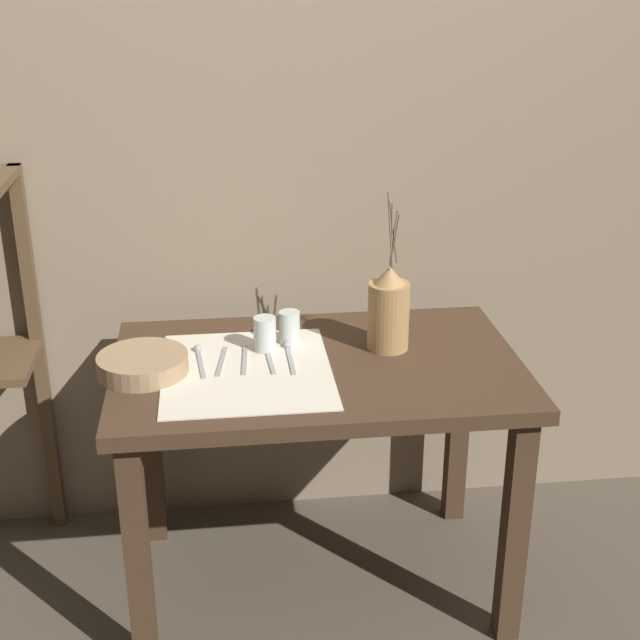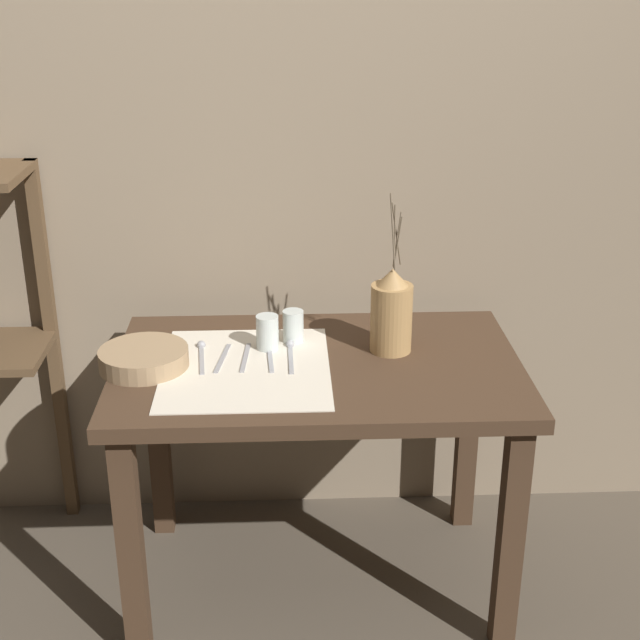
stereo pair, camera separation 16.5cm
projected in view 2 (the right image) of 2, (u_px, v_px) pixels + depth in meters
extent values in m
plane|color=brown|center=(318.00, 580.00, 2.61)|extent=(12.00, 12.00, 0.00)
cube|color=gray|center=(311.00, 142.00, 2.57)|extent=(7.00, 0.06, 2.40)
cube|color=#422D1E|center=(317.00, 369.00, 2.35)|extent=(1.07, 0.68, 0.04)
cube|color=#422D1E|center=(131.00, 549.00, 2.21)|extent=(0.06, 0.06, 0.67)
cube|color=#422D1E|center=(510.00, 539.00, 2.25)|extent=(0.06, 0.06, 0.67)
cube|color=#422D1E|center=(159.00, 437.00, 2.73)|extent=(0.06, 0.06, 0.67)
cube|color=#422D1E|center=(467.00, 430.00, 2.76)|extent=(0.06, 0.06, 0.67)
cube|color=brown|center=(54.00, 350.00, 2.71)|extent=(0.04, 0.04, 1.17)
cube|color=beige|center=(246.00, 368.00, 2.31)|extent=(0.43, 0.49, 0.00)
cylinder|color=#A87F4C|center=(391.00, 318.00, 2.38)|extent=(0.11, 0.11, 0.19)
cone|color=#A87F4C|center=(393.00, 277.00, 2.34)|extent=(0.08, 0.08, 0.05)
cylinder|color=brown|center=(395.00, 237.00, 2.29)|extent=(0.01, 0.01, 0.17)
cylinder|color=brown|center=(397.00, 239.00, 2.32)|extent=(0.02, 0.01, 0.15)
cylinder|color=brown|center=(393.00, 232.00, 2.28)|extent=(0.02, 0.01, 0.20)
cylinder|color=brown|center=(398.00, 242.00, 2.30)|extent=(0.02, 0.02, 0.14)
cylinder|color=brown|center=(396.00, 234.00, 2.30)|extent=(0.04, 0.04, 0.18)
cylinder|color=#9E7F5B|center=(144.00, 358.00, 2.31)|extent=(0.23, 0.23, 0.05)
cylinder|color=silver|center=(267.00, 332.00, 2.40)|extent=(0.06, 0.06, 0.09)
cylinder|color=silver|center=(293.00, 326.00, 2.45)|extent=(0.06, 0.06, 0.09)
cube|color=#939399|center=(202.00, 360.00, 2.35)|extent=(0.03, 0.18, 0.00)
sphere|color=#939399|center=(201.00, 345.00, 2.43)|extent=(0.02, 0.02, 0.02)
cube|color=#939399|center=(223.00, 358.00, 2.36)|extent=(0.04, 0.18, 0.00)
cube|color=#939399|center=(245.00, 357.00, 2.36)|extent=(0.02, 0.18, 0.00)
cube|color=#939399|center=(270.00, 358.00, 2.36)|extent=(0.02, 0.18, 0.00)
cube|color=#939399|center=(291.00, 359.00, 2.35)|extent=(0.01, 0.18, 0.00)
sphere|color=#939399|center=(290.00, 344.00, 2.43)|extent=(0.02, 0.02, 0.02)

